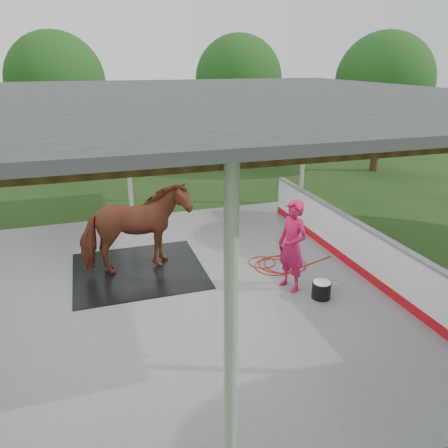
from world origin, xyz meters
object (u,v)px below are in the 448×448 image
object	(u,v)px
horse	(136,229)
wash_bucket	(321,290)
handler	(292,246)
dasher_board	(351,243)

from	to	relation	value
horse	wash_bucket	xyz separation A→B (m)	(3.43, -2.38, -0.86)
handler	wash_bucket	bearing A→B (deg)	17.24
handler	dasher_board	bearing A→B (deg)	89.07
horse	handler	size ratio (longest dim) A/B	1.23
horse	wash_bucket	bearing A→B (deg)	-132.77
handler	wash_bucket	world-z (taller)	handler
wash_bucket	horse	bearing A→B (deg)	145.24
dasher_board	handler	distance (m)	2.02
horse	handler	world-z (taller)	horse
horse	handler	bearing A→B (deg)	-129.09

